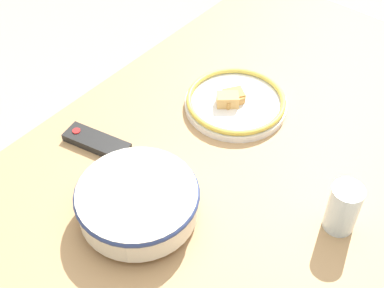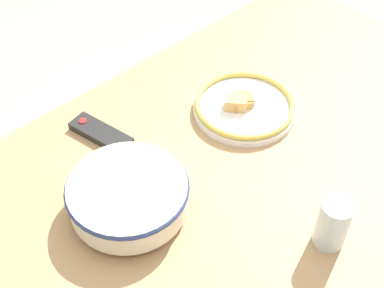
{
  "view_description": "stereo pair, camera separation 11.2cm",
  "coord_description": "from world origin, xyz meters",
  "px_view_note": "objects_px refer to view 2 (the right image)",
  "views": [
    {
      "loc": [
        -0.77,
        -0.47,
        1.68
      ],
      "look_at": [
        -0.09,
        0.08,
        0.77
      ],
      "focal_mm": 50.0,
      "sensor_mm": 36.0,
      "label": 1
    },
    {
      "loc": [
        -0.69,
        -0.56,
        1.68
      ],
      "look_at": [
        -0.09,
        0.08,
        0.77
      ],
      "focal_mm": 50.0,
      "sensor_mm": 36.0,
      "label": 2
    }
  ],
  "objects_px": {
    "noodle_bowl": "(128,195)",
    "food_plate": "(244,106)",
    "drinking_glass": "(333,223)",
    "tv_remote": "(101,134)"
  },
  "relations": [
    {
      "from": "noodle_bowl",
      "to": "food_plate",
      "type": "bearing_deg",
      "value": 6.4
    },
    {
      "from": "food_plate",
      "to": "tv_remote",
      "type": "distance_m",
      "value": 0.37
    },
    {
      "from": "tv_remote",
      "to": "drinking_glass",
      "type": "xyz_separation_m",
      "value": [
        0.16,
        -0.57,
        0.05
      ]
    },
    {
      "from": "noodle_bowl",
      "to": "food_plate",
      "type": "height_order",
      "value": "noodle_bowl"
    },
    {
      "from": "noodle_bowl",
      "to": "drinking_glass",
      "type": "bearing_deg",
      "value": -54.04
    },
    {
      "from": "food_plate",
      "to": "tv_remote",
      "type": "relative_size",
      "value": 1.52
    },
    {
      "from": "food_plate",
      "to": "drinking_glass",
      "type": "distance_m",
      "value": 0.43
    },
    {
      "from": "noodle_bowl",
      "to": "food_plate",
      "type": "relative_size",
      "value": 0.99
    },
    {
      "from": "food_plate",
      "to": "tv_remote",
      "type": "height_order",
      "value": "food_plate"
    },
    {
      "from": "tv_remote",
      "to": "noodle_bowl",
      "type": "bearing_deg",
      "value": -123.12
    }
  ]
}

